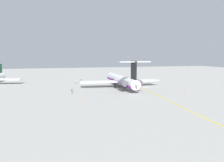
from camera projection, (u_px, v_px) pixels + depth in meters
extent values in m
plane|color=#9E9E99|center=(144.00, 87.00, 87.76)|extent=(308.87, 308.87, 0.00)
cylinder|color=silver|center=(121.00, 80.00, 87.86)|extent=(34.59, 4.25, 3.68)
cone|color=silver|center=(111.00, 76.00, 104.41)|extent=(3.90, 3.60, 3.54)
cone|color=silver|center=(136.00, 84.00, 71.26)|extent=(5.42, 3.22, 3.13)
cube|color=#7A197F|center=(121.00, 82.00, 87.96)|extent=(33.83, 4.31, 0.81)
cube|color=silver|center=(99.00, 82.00, 86.22)|extent=(7.57, 15.93, 0.37)
cube|color=silver|center=(141.00, 80.00, 91.12)|extent=(7.09, 15.80, 0.37)
cylinder|color=#515156|center=(123.00, 83.00, 75.66)|extent=(4.64, 2.21, 2.14)
cube|color=silver|center=(125.00, 83.00, 75.82)|extent=(2.78, 1.22, 0.44)
cylinder|color=#515156|center=(138.00, 82.00, 77.18)|extent=(4.64, 2.21, 2.14)
cube|color=silver|center=(136.00, 82.00, 77.02)|extent=(2.78, 1.22, 0.44)
cube|color=black|center=(134.00, 70.00, 72.89)|extent=(4.99, 0.45, 6.52)
cube|color=silver|center=(126.00, 62.00, 71.40)|extent=(3.54, 5.43, 0.26)
cube|color=silver|center=(142.00, 62.00, 72.92)|extent=(3.54, 5.43, 0.26)
cylinder|color=black|center=(114.00, 81.00, 98.18)|extent=(0.41, 0.41, 2.79)
cylinder|color=black|center=(115.00, 84.00, 86.20)|extent=(0.41, 0.41, 2.79)
cylinder|color=black|center=(128.00, 84.00, 87.71)|extent=(0.41, 0.41, 2.79)
cube|color=white|center=(7.00, 79.00, 96.65)|extent=(7.52, 13.86, 0.41)
cube|color=#195133|center=(0.00, 68.00, 107.54)|extent=(3.74, 1.09, 4.69)
cylinder|color=black|center=(72.00, 92.00, 72.26)|extent=(0.10, 0.10, 0.85)
cylinder|color=black|center=(72.00, 93.00, 72.12)|extent=(0.10, 0.10, 0.85)
cylinder|color=#191E4C|center=(72.00, 90.00, 72.10)|extent=(0.28, 0.28, 0.67)
sphere|color=brown|center=(72.00, 89.00, 72.04)|extent=(0.26, 0.26, 0.26)
cylinder|color=#191E4C|center=(72.00, 90.00, 72.26)|extent=(0.08, 0.08, 0.57)
cylinder|color=#191E4C|center=(72.00, 90.00, 71.93)|extent=(0.08, 0.08, 0.57)
cylinder|color=black|center=(81.00, 82.00, 103.35)|extent=(0.11, 0.11, 0.86)
cylinder|color=black|center=(81.00, 82.00, 103.23)|extent=(0.11, 0.11, 0.86)
cylinder|color=#262628|center=(81.00, 80.00, 103.20)|extent=(0.29, 0.29, 0.68)
sphere|color=tan|center=(81.00, 79.00, 103.14)|extent=(0.27, 0.27, 0.27)
cylinder|color=#262628|center=(81.00, 80.00, 103.34)|extent=(0.08, 0.08, 0.58)
cylinder|color=#262628|center=(81.00, 80.00, 103.05)|extent=(0.08, 0.08, 0.58)
cylinder|color=black|center=(127.00, 80.00, 110.45)|extent=(0.10, 0.10, 0.80)
cylinder|color=black|center=(127.00, 80.00, 110.39)|extent=(0.10, 0.10, 0.80)
cylinder|color=yellow|center=(127.00, 79.00, 110.34)|extent=(0.27, 0.27, 0.64)
sphere|color=brown|center=(127.00, 78.00, 110.28)|extent=(0.25, 0.25, 0.25)
cylinder|color=yellow|center=(127.00, 79.00, 110.40)|extent=(0.07, 0.07, 0.54)
cylinder|color=yellow|center=(126.00, 79.00, 110.26)|extent=(0.07, 0.07, 0.54)
cylinder|color=black|center=(76.00, 83.00, 98.56)|extent=(0.10, 0.10, 0.79)
cylinder|color=black|center=(76.00, 83.00, 98.50)|extent=(0.10, 0.10, 0.79)
cylinder|color=yellow|center=(76.00, 81.00, 98.45)|extent=(0.27, 0.27, 0.63)
sphere|color=#DBB28E|center=(76.00, 80.00, 98.39)|extent=(0.25, 0.25, 0.25)
cylinder|color=yellow|center=(75.00, 81.00, 98.52)|extent=(0.07, 0.07, 0.53)
cylinder|color=yellow|center=(76.00, 81.00, 98.37)|extent=(0.07, 0.07, 0.53)
cone|color=#EA590F|center=(83.00, 98.00, 63.33)|extent=(0.40, 0.40, 0.55)
cone|color=#EA590F|center=(86.00, 82.00, 103.93)|extent=(0.40, 0.40, 0.55)
cone|color=#EA590F|center=(185.00, 93.00, 72.49)|extent=(0.40, 0.40, 0.55)
cube|color=gold|center=(137.00, 86.00, 90.32)|extent=(109.07, 10.66, 0.01)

